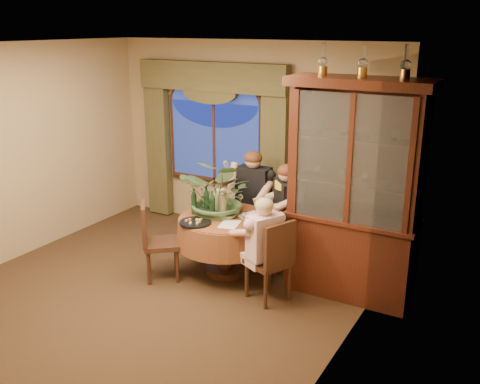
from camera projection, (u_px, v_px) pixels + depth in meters
The scene contains 36 objects.
floor at pixel (148, 297), 6.14m from camera, with size 5.00×5.00×0.00m, color black.
wall_back at pixel (252, 139), 7.80m from camera, with size 4.50×4.50×0.00m, color #967E5B.
wall_right at pixel (343, 216), 4.66m from camera, with size 5.00×5.00×0.00m, color #967E5B.
ceiling at pixel (134, 46), 5.30m from camera, with size 5.00×5.00×0.00m, color white.
window at pixel (215, 142), 8.05m from camera, with size 1.62×0.10×1.32m, color navy, non-canonical shape.
arched_transom at pixel (214, 90), 7.81m from camera, with size 1.60×0.06×0.44m, color navy, non-canonical shape.
drapery_left at pixel (158, 144), 8.53m from camera, with size 0.38×0.14×2.32m, color #413C1F.
drapery_right at pixel (274, 159), 7.56m from camera, with size 0.38×0.14×2.32m, color #413C1F.
swag_valance at pixel (211, 77), 7.69m from camera, with size 2.45×0.16×0.42m, color #413C1F, non-canonical shape.
dining_table at pixel (226, 245), 6.65m from camera, with size 1.24×1.24×0.75m, color maroon.
china_cabinet at pixel (354, 192), 5.88m from camera, with size 1.53×0.60×2.48m, color #36150E.
oil_lamp_left at pixel (323, 59), 5.65m from camera, with size 0.11×0.11×0.34m, color #A5722D, non-canonical shape.
oil_lamp_center at pixel (363, 60), 5.45m from camera, with size 0.11×0.11×0.34m, color #A5722D, non-canonical shape.
oil_lamp_right at pixel (406, 62), 5.25m from camera, with size 0.11×0.11×0.34m, color #A5722D, non-canonical shape.
chair_right at pixel (268, 260), 5.99m from camera, with size 0.42×0.42×0.96m, color black.
chair_back_right at pixel (290, 233), 6.76m from camera, with size 0.42×0.42×0.96m, color black.
chair_back at pixel (248, 216), 7.35m from camera, with size 0.42×0.42×0.96m, color black.
chair_front_left at pixel (162, 241), 6.49m from camera, with size 0.42×0.42×0.96m, color black.
person_pink at pixel (265, 250), 5.93m from camera, with size 0.43×0.40×1.21m, color beige, non-canonical shape.
person_back at pixel (254, 202), 7.23m from camera, with size 0.51×0.46×1.41m, color black, non-canonical shape.
person_scarf at pixel (287, 217), 6.73m from camera, with size 0.49×0.45×1.37m, color black, non-canonical shape.
stoneware_vase at pixel (221, 201), 6.63m from camera, with size 0.16×0.16×0.31m, color #9C8865, non-canonical shape.
centerpiece_plant at pixel (220, 166), 6.47m from camera, with size 0.96×1.06×0.83m, color #3C5933.
olive_bowl at pixel (228, 216), 6.47m from camera, with size 0.17×0.17×0.05m, color #576033.
cheese_platter at pixel (195, 222), 6.32m from camera, with size 0.38×0.38×0.02m, color black.
wine_bottle_0 at pixel (214, 198), 6.73m from camera, with size 0.07×0.07×0.33m, color black.
wine_bottle_1 at pixel (213, 200), 6.63m from camera, with size 0.07×0.07×0.33m, color tan.
wine_bottle_2 at pixel (194, 201), 6.59m from camera, with size 0.07×0.07×0.33m, color black.
wine_bottle_3 at pixel (212, 204), 6.48m from camera, with size 0.07×0.07×0.33m, color black.
wine_bottle_4 at pixel (205, 197), 6.75m from camera, with size 0.07×0.07×0.33m, color tan.
wine_bottle_5 at pixel (206, 200), 6.62m from camera, with size 0.07×0.07×0.33m, color black.
tasting_paper_0 at pixel (230, 224), 6.29m from camera, with size 0.21×0.30×0.00m, color white.
tasting_paper_1 at pixel (250, 215), 6.58m from camera, with size 0.21×0.30×0.00m, color white.
wine_glass_person_pink at pixel (244, 220), 6.18m from camera, with size 0.07×0.07×0.18m, color silver, non-canonical shape.
wine_glass_person_back at pixel (241, 200), 6.86m from camera, with size 0.07×0.07×0.18m, color silver, non-canonical shape.
wine_glass_person_scarf at pixel (258, 207), 6.60m from camera, with size 0.07×0.07×0.18m, color silver, non-canonical shape.
Camera 1 is at (3.62, -4.26, 3.01)m, focal length 40.00 mm.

